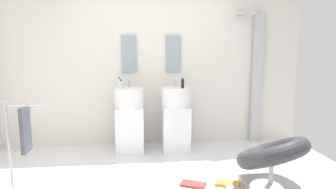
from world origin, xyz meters
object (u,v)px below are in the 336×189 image
pedestal_sink_left (130,119)px  soap_bottle_clear (121,84)px  lounge_chair (272,157)px  soap_bottle_black (183,84)px  magazine_red (193,184)px  soap_bottle_white (119,83)px  towel_rack (23,131)px  shower_column (256,76)px  pedestal_sink_right (176,118)px  magazine_ochre (227,183)px

pedestal_sink_left → soap_bottle_clear: bearing=-154.4°
lounge_chair → pedestal_sink_left: bearing=139.1°
lounge_chair → soap_bottle_clear: (-1.66, 1.28, 0.65)m
soap_bottle_black → pedestal_sink_left: bearing=173.1°
pedestal_sink_left → magazine_red: 1.48m
lounge_chair → soap_bottle_white: 2.22m
towel_rack → magazine_red: towel_rack is taller
magazine_red → soap_bottle_clear: 1.73m
shower_column → towel_rack: 3.40m
pedestal_sink_left → lounge_chair: size_ratio=0.96×
pedestal_sink_right → soap_bottle_white: soap_bottle_white is taller
lounge_chair → magazine_red: bearing=171.1°
pedestal_sink_right → soap_bottle_clear: 0.95m
pedestal_sink_right → shower_column: size_ratio=0.51×
pedestal_sink_left → pedestal_sink_right: (0.68, 0.00, 0.00)m
magazine_ochre → shower_column: bearing=83.5°
lounge_chair → soap_bottle_black: soap_bottle_black is taller
magazine_ochre → pedestal_sink_right: bearing=133.3°
pedestal_sink_left → magazine_ochre: pedestal_sink_left is taller
lounge_chair → soap_bottle_black: (-0.78, 1.24, 0.66)m
pedestal_sink_left → magazine_red: (0.72, -1.21, -0.47)m
shower_column → soap_bottle_clear: size_ratio=15.77×
soap_bottle_white → soap_bottle_clear: size_ratio=1.23×
soap_bottle_black → soap_bottle_clear: soap_bottle_black is taller
pedestal_sink_right → magazine_ochre: size_ratio=4.10×
towel_rack → pedestal_sink_right: bearing=29.8°
lounge_chair → towel_rack: size_ratio=1.15×
magazine_ochre → soap_bottle_clear: bearing=160.5°
pedestal_sink_right → soap_bottle_white: (-0.82, -0.05, 0.53)m
pedestal_sink_left → towel_rack: 1.51m
pedestal_sink_right → magazine_ochre: bearing=-71.5°
magazine_red → soap_bottle_black: (0.05, 1.11, 0.99)m
pedestal_sink_right → lounge_chair: pedestal_sink_right is taller
towel_rack → soap_bottle_white: (0.97, 0.97, 0.39)m
pedestal_sink_right → soap_bottle_clear: (-0.79, -0.05, 0.52)m
shower_column → pedestal_sink_left: bearing=-172.1°
soap_bottle_black → soap_bottle_clear: 0.88m
soap_bottle_white → shower_column: bearing=8.7°
pedestal_sink_left → pedestal_sink_right: same height
shower_column → magazine_ochre: 2.06m
shower_column → soap_bottle_white: (-2.15, -0.33, -0.06)m
shower_column → soap_bottle_clear: 2.15m
towel_rack → soap_bottle_white: 1.43m
soap_bottle_clear → magazine_ochre: bearing=-44.3°
magazine_ochre → soap_bottle_clear: soap_bottle_clear is taller
pedestal_sink_left → soap_bottle_white: (-0.13, -0.05, 0.53)m
pedestal_sink_left → soap_bottle_clear: (-0.11, -0.05, 0.52)m
towel_rack → magazine_ochre: size_ratio=3.72×
shower_column → magazine_ochre: (-0.92, -1.51, -1.05)m
lounge_chair → towel_rack: towel_rack is taller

